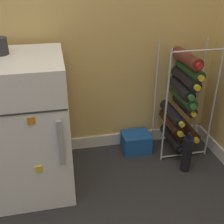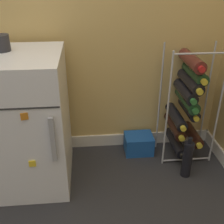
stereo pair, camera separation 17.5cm
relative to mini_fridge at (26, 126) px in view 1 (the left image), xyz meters
name	(u,v)px [view 1 (the left image)]	position (x,y,z in m)	size (l,w,h in m)	color
ground_plane	(81,210)	(0.26, -0.30, -0.41)	(14.00, 14.00, 0.00)	#28282B
mini_fridge	(26,126)	(0.00, 0.00, 0.00)	(0.48, 0.54, 0.81)	white
wine_rack	(182,100)	(1.01, 0.15, 0.00)	(0.35, 0.32, 0.79)	#B2B2B7
soda_box	(136,142)	(0.72, 0.20, -0.34)	(0.20, 0.16, 0.14)	#194C9E
loose_bottle_floor	(187,154)	(0.98, -0.09, -0.28)	(0.06, 0.06, 0.29)	black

